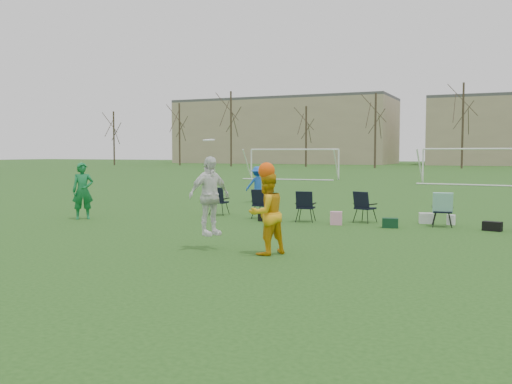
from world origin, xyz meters
The scene contains 8 objects.
ground centered at (0.00, 0.00, 0.00)m, with size 260.00×260.00×0.00m, color #204A17.
fielder_green_near centered at (-6.64, 5.25, 0.92)m, with size 0.67×0.44×1.84m, color #136E36.
fielder_blue centered at (-3.96, 13.20, 0.78)m, with size 1.01×0.58×1.56m, color blue.
center_contest centered at (0.75, 1.76, 1.04)m, with size 2.34×1.16×2.47m.
sideline_setup centered at (2.25, 7.90, 0.52)m, with size 10.50×1.89×1.77m.
goal_left centered at (-10.00, 34.00, 1.92)m, with size 7.39×0.76×2.46m.
goal_mid centered at (4.00, 32.00, 1.92)m, with size 7.40×0.63×2.46m.
tree_line centered at (0.24, 69.85, 5.09)m, with size 110.28×3.28×11.40m.
Camera 1 is at (6.07, -9.31, 2.18)m, focal length 40.00 mm.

